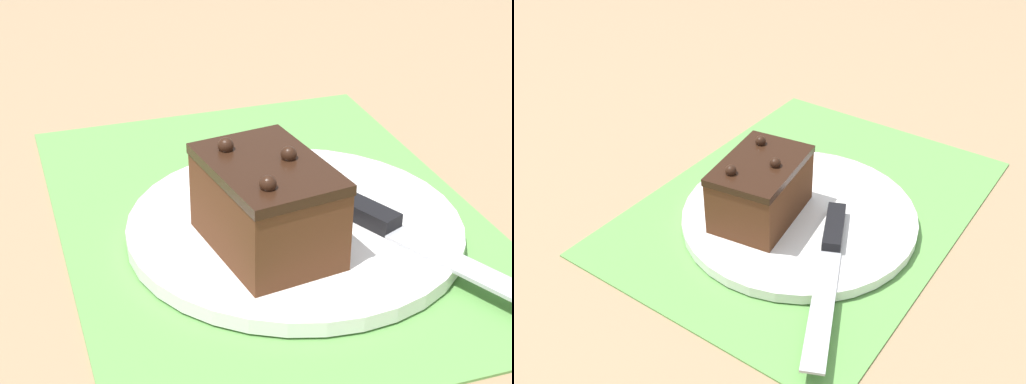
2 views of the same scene
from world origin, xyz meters
TOP-DOWN VIEW (x-y plane):
  - ground_plane at (0.00, 0.00)m, footprint 3.00×3.00m
  - placemat_woven at (0.00, 0.00)m, footprint 0.46×0.34m
  - cake_plate at (-0.03, -0.01)m, footprint 0.27×0.27m
  - chocolate_cake at (-0.06, 0.02)m, footprint 0.12×0.09m
  - serving_knife at (-0.08, -0.08)m, footprint 0.21×0.11m

SIDE VIEW (x-z plane):
  - ground_plane at x=0.00m, z-range 0.00..0.00m
  - placemat_woven at x=0.00m, z-range 0.00..0.00m
  - cake_plate at x=-0.03m, z-range 0.00..0.02m
  - serving_knife at x=-0.08m, z-range 0.01..0.03m
  - chocolate_cake at x=-0.06m, z-range 0.01..0.09m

